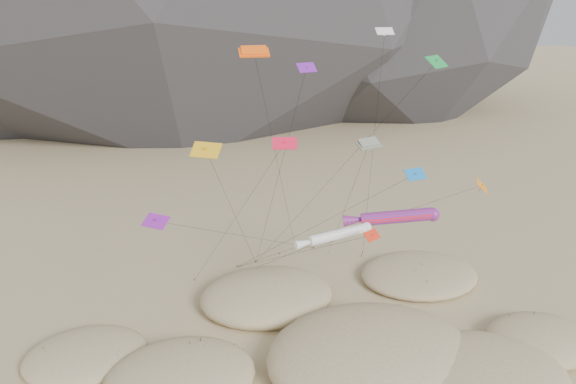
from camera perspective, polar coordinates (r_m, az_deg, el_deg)
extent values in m
ellipsoid|color=#CCB789|center=(48.74, 18.89, -17.54)|extent=(14.56, 12.37, 3.30)
ellipsoid|color=#CCB789|center=(47.43, -10.89, -17.98)|extent=(12.01, 10.21, 3.01)
ellipsoid|color=#CCB789|center=(48.86, 8.45, -16.09)|extent=(17.70, 15.04, 4.44)
ellipsoid|color=#CCB789|center=(55.65, 24.19, -13.51)|extent=(9.86, 8.38, 2.40)
ellipsoid|color=#CCB789|center=(57.12, -2.18, -10.48)|extent=(13.40, 11.39, 3.32)
ellipsoid|color=#CCB789|center=(63.20, 13.15, -8.15)|extent=(12.89, 10.96, 2.26)
ellipsoid|color=#CCB789|center=(52.18, -19.90, -15.33)|extent=(10.21, 8.68, 2.07)
ellipsoid|color=black|center=(49.21, -10.18, -16.20)|extent=(3.30, 2.83, 0.99)
ellipsoid|color=black|center=(48.96, -5.86, -16.31)|extent=(1.98, 1.70, 0.60)
ellipsoid|color=black|center=(51.67, 9.52, -13.84)|extent=(3.78, 3.24, 1.13)
ellipsoid|color=black|center=(54.01, 11.76, -12.53)|extent=(2.66, 2.27, 0.80)
ellipsoid|color=black|center=(47.09, 7.21, -17.71)|extent=(2.89, 2.47, 0.87)
ellipsoid|color=black|center=(56.92, 22.87, -12.46)|extent=(2.57, 2.20, 0.77)
ellipsoid|color=black|center=(57.56, -0.55, -9.93)|extent=(3.00, 2.56, 0.90)
ellipsoid|color=black|center=(57.68, 0.61, -9.98)|extent=(2.24, 1.91, 0.67)
ellipsoid|color=black|center=(62.84, 13.00, -8.10)|extent=(2.31, 1.98, 0.69)
ellipsoid|color=black|center=(61.42, 14.39, -9.01)|extent=(2.41, 2.06, 0.72)
ellipsoid|color=black|center=(52.43, -22.31, -15.44)|extent=(2.34, 2.00, 0.70)
ellipsoid|color=black|center=(51.25, -17.84, -15.86)|extent=(2.24, 1.92, 0.67)
cylinder|color=#3F2D1E|center=(65.25, -3.29, -7.06)|extent=(0.08, 0.08, 0.30)
cylinder|color=#3F2D1E|center=(67.06, -0.89, -6.26)|extent=(0.08, 0.08, 0.30)
cylinder|color=#3F2D1E|center=(68.74, 2.63, -5.61)|extent=(0.08, 0.08, 0.30)
cylinder|color=#3F2D1E|center=(71.24, 3.28, -4.69)|extent=(0.08, 0.08, 0.30)
cylinder|color=#3F2D1E|center=(67.08, 7.47, -6.43)|extent=(0.08, 0.08, 0.30)
cylinder|color=#3F2D1E|center=(64.39, -5.17, -7.49)|extent=(0.08, 0.08, 0.30)
cylinder|color=#3F2D1E|center=(67.83, 7.59, -6.13)|extent=(0.08, 0.08, 0.30)
cylinder|color=#3F2D1E|center=(62.11, -9.51, -8.77)|extent=(0.08, 0.08, 0.30)
cylinder|color=#FB1A29|center=(50.10, 10.99, -2.49)|extent=(6.35, 3.21, 1.79)
sphere|color=#FB1A29|center=(50.62, 14.50, -2.23)|extent=(1.20, 1.20, 1.20)
cone|color=#FB1A29|center=(49.76, 7.06, -2.82)|extent=(2.79, 1.84, 1.29)
cylinder|color=black|center=(59.46, 6.39, -4.31)|extent=(0.35, 17.95, 10.84)
cylinder|color=white|center=(47.75, 5.20, -4.29)|extent=(5.40, 1.23, 1.22)
sphere|color=white|center=(48.87, 7.98, -3.57)|extent=(0.89, 0.89, 0.89)
cone|color=white|center=(46.68, 1.99, -5.15)|extent=(2.22, 0.92, 0.91)
cylinder|color=black|center=(55.22, -0.37, -6.54)|extent=(5.09, 14.55, 10.09)
cube|color=#FF570D|center=(48.10, -3.47, 13.96)|extent=(2.63, 1.29, 0.75)
cube|color=#FF570D|center=(48.08, -3.47, 14.19)|extent=(2.23, 1.02, 0.73)
cylinder|color=black|center=(58.74, -1.03, 2.72)|extent=(8.66, 14.98, 24.67)
cube|color=orange|center=(50.48, 8.21, 4.81)|extent=(2.64, 1.67, 0.67)
cube|color=orange|center=(50.43, 8.23, 5.05)|extent=(2.23, 1.36, 0.67)
cylinder|color=black|center=(58.51, 5.84, -1.60)|extent=(1.40, 12.14, 16.66)
cube|color=white|center=(56.47, 9.80, 15.81)|extent=(1.82, 1.12, 0.65)
cube|color=white|center=(56.48, 9.79, 15.65)|extent=(0.23, 0.22, 0.59)
cylinder|color=black|center=(61.03, 8.57, 3.78)|extent=(1.27, 4.92, 25.87)
cube|color=purple|center=(48.82, 1.90, 12.52)|extent=(1.80, 1.07, 0.76)
cube|color=purple|center=(48.84, 1.90, 12.35)|extent=(0.25, 0.30, 0.56)
cylinder|color=black|center=(56.18, -1.09, 1.26)|extent=(1.99, 11.04, 23.31)
cube|color=#169239|center=(57.85, 14.86, 12.67)|extent=(2.97, 2.50, 1.07)
cube|color=#169239|center=(57.87, 14.85, 12.52)|extent=(0.45, 0.45, 0.90)
cylinder|color=black|center=(59.91, 5.16, 2.19)|extent=(16.49, 8.19, 23.00)
cube|color=blue|center=(50.68, 12.80, 1.77)|extent=(2.06, 1.17, 0.86)
cube|color=blue|center=(50.72, 12.79, 1.61)|extent=(0.27, 0.33, 0.65)
cylinder|color=black|center=(56.68, 2.77, -3.50)|extent=(13.03, 14.87, 14.24)
cube|color=#EF163B|center=(42.63, -0.34, 4.98)|extent=(2.08, 1.44, 0.75)
cube|color=#EF163B|center=(42.66, -0.34, 4.78)|extent=(0.28, 0.29, 0.64)
cylinder|color=black|center=(51.86, -5.76, -3.24)|extent=(5.49, 15.14, 18.54)
cube|color=orange|center=(53.06, 19.06, 0.62)|extent=(2.03, 2.41, 0.94)
cube|color=orange|center=(53.11, 19.05, 0.47)|extent=(0.41, 0.39, 0.73)
cylinder|color=black|center=(57.31, 5.81, -3.96)|extent=(18.95, 16.41, 13.05)
cube|color=purple|center=(49.12, -13.29, -2.91)|extent=(2.51, 2.51, 0.81)
cube|color=purple|center=(49.18, -13.27, -3.07)|extent=(0.35, 0.35, 0.80)
cylinder|color=black|center=(58.39, -4.01, -4.57)|extent=(19.33, 12.66, 10.96)
cube|color=red|center=(46.20, 8.52, -4.37)|extent=(1.66, 1.27, 0.66)
cube|color=red|center=(46.26, 8.51, -4.54)|extent=(0.26, 0.28, 0.50)
cylinder|color=black|center=(54.92, 0.56, -6.28)|extent=(7.20, 18.55, 10.71)
cube|color=gold|center=(47.25, -8.34, 4.24)|extent=(2.76, 2.47, 1.06)
cube|color=gold|center=(47.29, -8.33, 4.07)|extent=(0.45, 0.46, 0.84)
cylinder|color=black|center=(55.95, -5.41, -2.36)|extent=(7.10, 11.57, 16.97)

